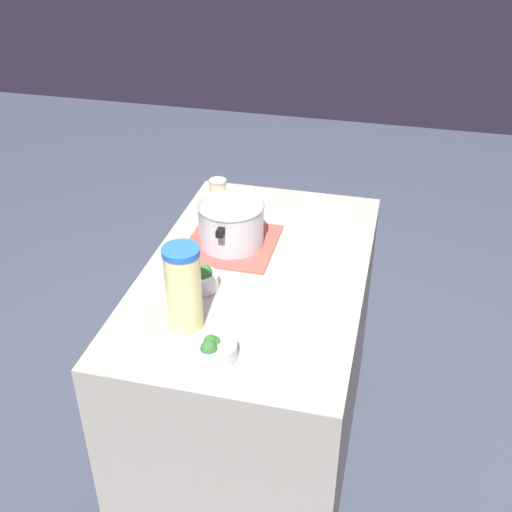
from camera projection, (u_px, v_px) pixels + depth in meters
The scene contains 8 objects.
ground_plane at pixel (256, 453), 2.69m from camera, with size 8.00×8.00×0.00m, color #404858.
counter_slab at pixel (256, 370), 2.44m from camera, with size 1.23×0.75×0.94m, color #A49D8F.
dish_cloth at pixel (232, 244), 2.32m from camera, with size 0.33×0.32×0.01m, color #BD4D41.
cooking_pot at pixel (231, 223), 2.28m from camera, with size 0.31×0.24×0.16m.
lemonade_pitcher at pixel (184, 288), 1.85m from camera, with size 0.11×0.11×0.27m.
mason_jar at pixel (218, 192), 2.55m from camera, with size 0.07×0.07×0.11m.
broccoli_bowl_front at pixel (203, 279), 2.07m from camera, with size 0.10×0.10×0.09m.
broccoli_bowl_center at pixel (213, 349), 1.79m from camera, with size 0.14×0.14×0.08m.
Camera 1 is at (-1.77, -0.43, 2.15)m, focal length 44.89 mm.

